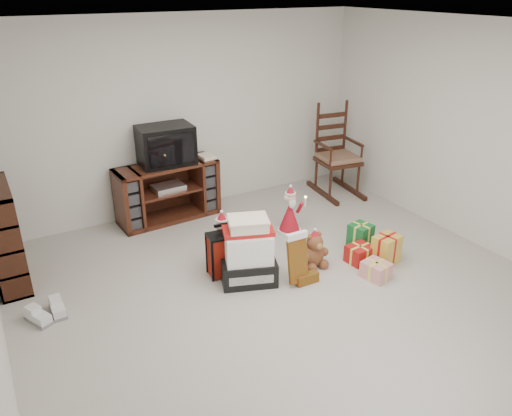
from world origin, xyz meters
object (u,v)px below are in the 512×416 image
Objects in this scene: crt_television at (166,145)px; mrs_claus_figurine at (223,244)px; sneaker_pair at (48,313)px; gift_cluster at (371,252)px; tv_stand at (168,192)px; rocking_chair at (335,162)px; red_suitcase at (226,254)px; gift_pile at (248,255)px; santa_figurine at (290,215)px; teddy_bear at (313,252)px; bookshelf at (4,237)px.

mrs_claus_figurine is at bearing -84.97° from crt_television.
gift_cluster is at bearing -27.72° from sneaker_pair.
gift_cluster is at bearing -28.52° from mrs_claus_figurine.
crt_television is (0.03, 0.02, 0.61)m from tv_stand.
rocking_chair is 2.71m from red_suitcase.
tv_stand is 1.93× the size of crt_television.
gift_pile is at bearing -82.95° from crt_television.
red_suitcase is 1.21m from santa_figurine.
teddy_bear is (0.91, -1.91, -0.20)m from tv_stand.
bookshelf reaches higher than teddy_bear.
tv_stand is 0.98× the size of rocking_chair.
mrs_claus_figurine is 1.75× the size of sneaker_pair.
teddy_bear is at bearing -25.10° from sneaker_pair.
rocking_chair is (2.42, -0.34, 0.09)m from tv_stand.
gift_cluster is at bearing -70.69° from santa_figurine.
red_suitcase is 1.59m from gift_cluster.
gift_cluster is at bearing -53.21° from crt_television.
tv_stand reaches higher than gift_pile.
bookshelf is at bearing -159.50° from crt_television.
tv_stand is at bearing 17.30° from bookshelf.
tv_stand is at bearing -138.85° from crt_television.
mrs_claus_figurine reaches higher than teddy_bear.
rocking_chair is at bearing 24.42° from mrs_claus_figurine.
rocking_chair reaches higher than teddy_bear.
crt_television is at bearing 134.24° from santa_figurine.
sneaker_pair is at bearing -170.73° from gift_pile.
red_suitcase is 1.78m from sneaker_pair.
teddy_bear is at bearing 13.32° from gift_pile.
sneaker_pair is (-1.90, 0.37, -0.26)m from gift_pile.
sneaker_pair is at bearing -157.32° from rocking_chair.
santa_figurine is 1.75m from crt_television.
rocking_chair is at bearing -11.01° from tv_stand.
teddy_bear is 2.69m from sneaker_pair.
sneaker_pair is (-2.87, -0.34, -0.18)m from santa_figurine.
bookshelf is 2.19m from mrs_claus_figurine.
rocking_chair is 1.97× the size of crt_television.
mrs_claus_figurine is 0.76× the size of gift_cluster.
santa_figurine is 1.69× the size of sneaker_pair.
teddy_bear reaches higher than gift_cluster.
santa_figurine is at bearing 15.07° from mrs_claus_figurine.
santa_figurine is 0.96× the size of mrs_claus_figurine.
teddy_bear is (-1.51, -1.58, -0.28)m from rocking_chair.
teddy_bear is 0.58× the size of crt_television.
bookshelf is 3.81m from gift_cluster.
gift_pile is 1.96m from sneaker_pair.
gift_pile is 1.40m from gift_cluster.
tv_stand is 2.13m from teddy_bear.
gift_pile is (-2.25, -1.49, -0.15)m from rocking_chair.
mrs_claus_figurine is 0.93× the size of crt_television.
mrs_claus_figurine is (-0.08, 0.42, -0.06)m from gift_pile.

